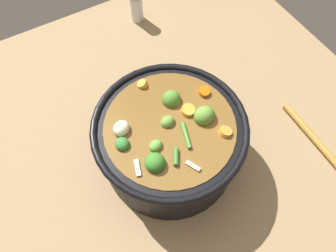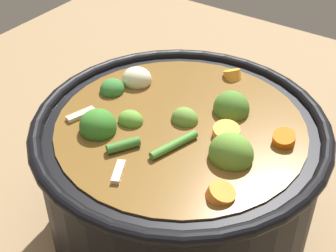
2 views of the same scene
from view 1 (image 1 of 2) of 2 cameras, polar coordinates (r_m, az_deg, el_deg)
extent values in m
plane|color=#8C704C|center=(0.72, 0.27, -5.53)|extent=(1.10, 1.10, 0.00)
cylinder|color=black|center=(0.65, 0.30, -3.05)|extent=(0.29, 0.29, 0.14)
torus|color=black|center=(0.59, 0.33, -0.04)|extent=(0.30, 0.30, 0.01)
cylinder|color=brown|center=(0.65, 0.30, -2.84)|extent=(0.25, 0.25, 0.13)
ellipsoid|color=#609836|center=(0.57, -2.25, -3.67)|extent=(0.03, 0.03, 0.02)
ellipsoid|color=#357632|center=(0.57, -8.35, -3.32)|extent=(0.03, 0.03, 0.02)
ellipsoid|color=#5D8E30|center=(0.60, 6.67, 1.85)|extent=(0.04, 0.04, 0.04)
ellipsoid|color=olive|center=(0.59, -0.22, 0.64)|extent=(0.03, 0.03, 0.02)
ellipsoid|color=#4B7C2C|center=(0.62, 0.61, 4.91)|extent=(0.04, 0.04, 0.04)
ellipsoid|color=#367727|center=(0.55, -2.40, -6.72)|extent=(0.05, 0.05, 0.03)
cylinder|color=orange|center=(0.64, -4.62, 7.55)|extent=(0.03, 0.03, 0.02)
cylinder|color=orange|center=(0.63, 6.58, 6.17)|extent=(0.02, 0.03, 0.02)
cylinder|color=orange|center=(0.60, 3.65, 2.80)|extent=(0.04, 0.04, 0.02)
cylinder|color=orange|center=(0.59, 10.42, -1.12)|extent=(0.03, 0.03, 0.02)
ellipsoid|color=beige|center=(0.59, -8.54, -0.44)|extent=(0.04, 0.04, 0.03)
cylinder|color=#39742A|center=(0.56, 1.47, -5.64)|extent=(0.02, 0.03, 0.01)
cylinder|color=#488A34|center=(0.58, 3.33, -1.68)|extent=(0.02, 0.05, 0.01)
cube|color=beige|center=(0.55, -5.61, -7.61)|extent=(0.02, 0.03, 0.01)
cube|color=beige|center=(0.55, 4.58, -7.30)|extent=(0.02, 0.03, 0.01)
cylinder|color=olive|center=(0.80, 25.10, -2.01)|extent=(0.02, 0.21, 0.02)
cylinder|color=silver|center=(0.96, -5.75, 20.52)|extent=(0.04, 0.04, 0.07)
camera|label=2|loc=(0.42, 55.50, -1.60)|focal=52.27mm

